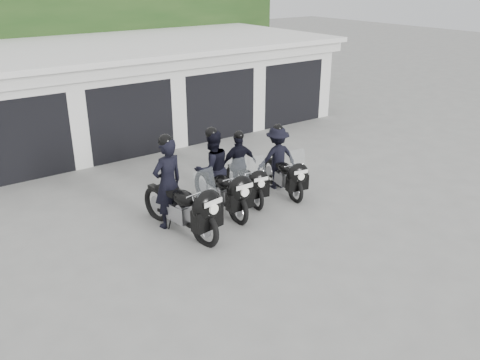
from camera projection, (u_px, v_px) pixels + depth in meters
ground at (243, 226)px, 11.04m from camera, size 80.00×80.00×0.00m
garage_block at (97, 94)px, 16.53m from camera, size 16.40×6.80×2.96m
background_vegetation at (56, 36)px, 19.86m from camera, size 20.00×3.90×5.80m
police_bike_a at (178, 194)px, 10.52m from camera, size 0.96×2.44×2.14m
police_bike_b at (217, 175)px, 11.56m from camera, size 0.92×2.27×1.98m
police_bike_c at (242, 169)px, 12.23m from camera, size 0.99×1.92×1.68m
police_bike_d at (280, 162)px, 12.62m from camera, size 1.12×1.97×1.73m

